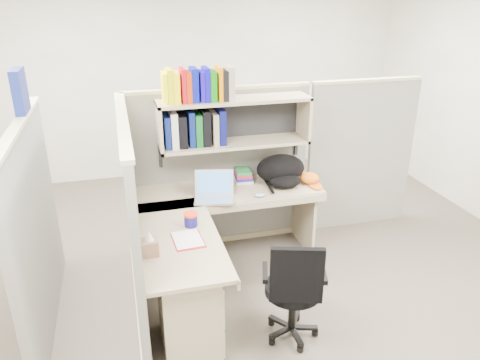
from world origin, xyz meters
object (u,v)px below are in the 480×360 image
object	(u,v)px
desk	(203,272)
task_chair	(293,305)
snack_canister	(191,219)
laptop	(214,187)
backpack	(283,171)

from	to	relation	value
desk	task_chair	size ratio (longest dim) A/B	1.96
snack_canister	task_chair	size ratio (longest dim) A/B	0.12
snack_canister	desk	bearing A→B (deg)	-79.72
desk	laptop	xyz separation A→B (m)	(0.24, 0.65, 0.42)
desk	snack_canister	distance (m)	0.42
laptop	backpack	world-z (taller)	backpack
desk	laptop	size ratio (longest dim) A/B	5.02
desk	task_chair	distance (m)	0.74
laptop	snack_canister	bearing A→B (deg)	-110.94
backpack	snack_canister	distance (m)	1.16
backpack	desk	bearing A→B (deg)	-117.44
desk	snack_canister	xyz separation A→B (m)	(-0.04, 0.24, 0.35)
snack_canister	backpack	bearing A→B (deg)	31.25
task_chair	laptop	bearing A→B (deg)	108.42
desk	backpack	distance (m)	1.33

